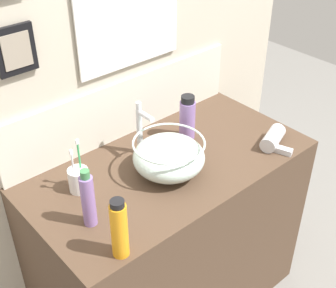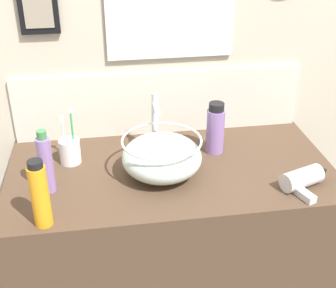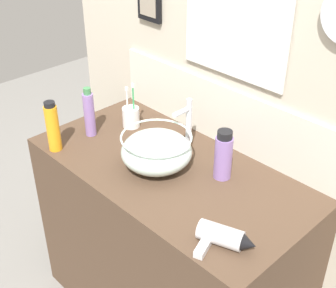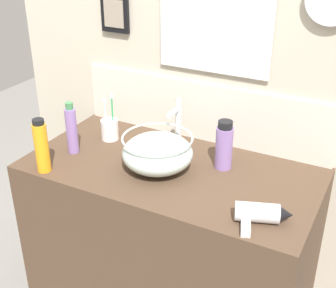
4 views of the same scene
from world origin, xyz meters
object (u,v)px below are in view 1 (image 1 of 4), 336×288
Objects in this scene: spray_bottle at (187,118)px; lotion_bottle at (88,200)px; hair_drier at (275,137)px; toothbrush_cup at (79,179)px; soap_dispenser at (119,229)px; faucet at (141,126)px; glass_bowl_sink at (169,157)px.

spray_bottle is 0.62m from lotion_bottle.
lotion_bottle is (-0.84, 0.11, 0.07)m from hair_drier.
lotion_bottle is at bearing 172.77° from hair_drier.
toothbrush_cup is 0.36m from soap_dispenser.
faucet is 0.54m from soap_dispenser.
lotion_bottle is (-0.38, -0.04, 0.03)m from glass_bowl_sink.
faucet reaches higher than soap_dispenser.
toothbrush_cup is 0.53m from spray_bottle.
toothbrush_cup is at bearing 156.63° from glass_bowl_sink.
lotion_bottle is (0.00, 0.18, -0.00)m from soap_dispenser.
glass_bowl_sink is 1.41× the size of hair_drier.
spray_bottle reaches higher than hair_drier.
soap_dispenser is (-0.38, -0.21, 0.03)m from glass_bowl_sink.
spray_bottle reaches higher than glass_bowl_sink.
glass_bowl_sink is at bearing -23.37° from toothbrush_cup.
faucet is (-0.00, 0.17, 0.06)m from glass_bowl_sink.
glass_bowl_sink is 1.38× the size of spray_bottle.
glass_bowl_sink is 1.24× the size of lotion_bottle.
hair_drier is 0.82m from toothbrush_cup.
glass_bowl_sink is 1.18× the size of faucet.
toothbrush_cup is 0.98× the size of soap_dispenser.
faucet reaches higher than glass_bowl_sink.
soap_dispenser reaches higher than glass_bowl_sink.
hair_drier is at bearing 4.71° from soap_dispenser.
faucet is 0.32m from toothbrush_cup.
faucet is 1.07× the size of soap_dispenser.
hair_drier is at bearing -48.84° from spray_bottle.
toothbrush_cup is 0.19m from lotion_bottle.
soap_dispenser is 0.98× the size of lotion_bottle.
toothbrush_cup is (-0.31, -0.03, -0.08)m from faucet.
spray_bottle is at bearing 15.79° from lotion_bottle.
toothbrush_cup is 0.96× the size of lotion_bottle.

